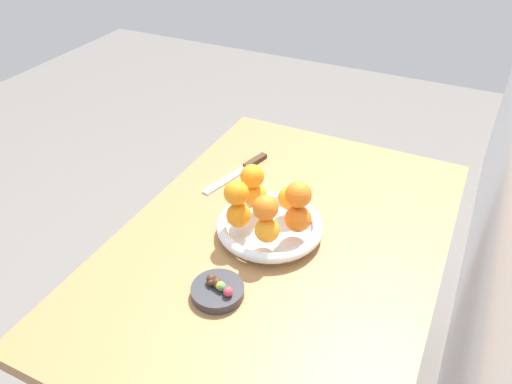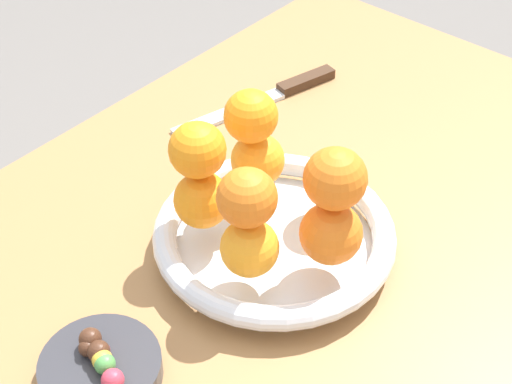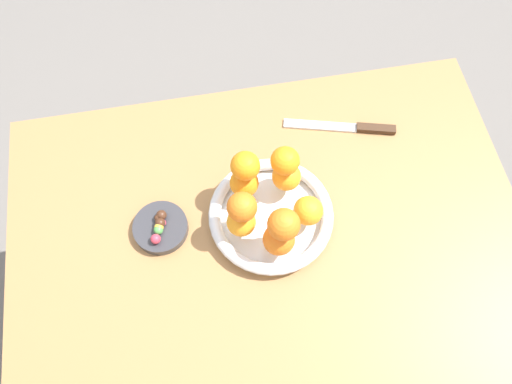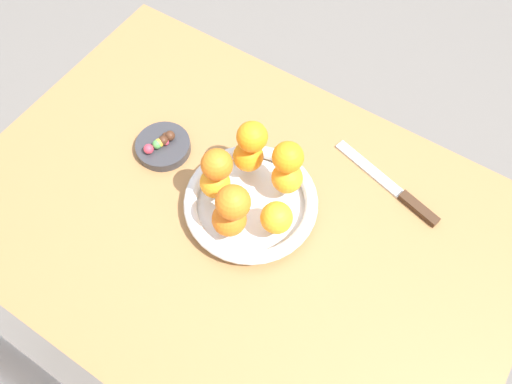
{
  "view_description": "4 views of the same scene",
  "coord_description": "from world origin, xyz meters",
  "px_view_note": "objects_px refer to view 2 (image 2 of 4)",
  "views": [
    {
      "loc": [
        0.86,
        0.35,
        1.55
      ],
      "look_at": [
        0.01,
        -0.06,
        0.87
      ],
      "focal_mm": 35.0,
      "sensor_mm": 36.0,
      "label": 1
    },
    {
      "loc": [
        0.46,
        0.35,
        1.36
      ],
      "look_at": [
        0.0,
        -0.05,
        0.83
      ],
      "focal_mm": 55.0,
      "sensor_mm": 36.0,
      "label": 2
    },
    {
      "loc": [
        0.09,
        0.35,
        1.74
      ],
      "look_at": [
        0.02,
        -0.07,
        0.81
      ],
      "focal_mm": 35.0,
      "sensor_mm": 36.0,
      "label": 3
    },
    {
      "loc": [
        -0.27,
        0.35,
        1.63
      ],
      "look_at": [
        -0.02,
        -0.03,
        0.82
      ],
      "focal_mm": 35.0,
      "sensor_mm": 36.0,
      "label": 4
    }
  ],
  "objects_px": {
    "fruit_bowl": "(274,237)",
    "candy_ball_5": "(113,380)",
    "dining_table": "(289,322)",
    "orange_4": "(331,233)",
    "orange_8": "(197,150)",
    "orange_2": "(202,200)",
    "orange_0": "(333,179)",
    "orange_1": "(258,160)",
    "candy_ball_2": "(102,350)",
    "knife": "(271,96)",
    "candy_ball_0": "(102,360)",
    "candy_ball_1": "(90,339)",
    "orange_7": "(335,179)",
    "orange_5": "(251,116)",
    "orange_3": "(250,248)",
    "candy_ball_6": "(105,364)",
    "candy_dish": "(101,369)",
    "candy_ball_3": "(87,348)",
    "orange_6": "(247,198)",
    "candy_ball_4": "(99,352)"
  },
  "relations": [
    {
      "from": "fruit_bowl",
      "to": "candy_ball_5",
      "type": "height_order",
      "value": "candy_ball_5"
    },
    {
      "from": "dining_table",
      "to": "orange_4",
      "type": "distance_m",
      "value": 0.17
    },
    {
      "from": "orange_8",
      "to": "orange_2",
      "type": "bearing_deg",
      "value": 56.91
    },
    {
      "from": "orange_0",
      "to": "orange_1",
      "type": "xyz_separation_m",
      "value": [
        0.03,
        -0.08,
        0.0
      ]
    },
    {
      "from": "orange_4",
      "to": "orange_8",
      "type": "height_order",
      "value": "orange_8"
    },
    {
      "from": "fruit_bowl",
      "to": "orange_4",
      "type": "bearing_deg",
      "value": 90.69
    },
    {
      "from": "candy_ball_2",
      "to": "knife",
      "type": "relative_size",
      "value": 0.06
    },
    {
      "from": "candy_ball_0",
      "to": "candy_ball_1",
      "type": "relative_size",
      "value": 0.9
    },
    {
      "from": "fruit_bowl",
      "to": "orange_7",
      "type": "height_order",
      "value": "orange_7"
    },
    {
      "from": "orange_4",
      "to": "orange_5",
      "type": "height_order",
      "value": "orange_5"
    },
    {
      "from": "candy_ball_0",
      "to": "candy_ball_2",
      "type": "xyz_separation_m",
      "value": [
        -0.01,
        -0.01,
        -0.0
      ]
    },
    {
      "from": "orange_7",
      "to": "orange_3",
      "type": "bearing_deg",
      "value": -30.83
    },
    {
      "from": "candy_ball_6",
      "to": "candy_dish",
      "type": "bearing_deg",
      "value": -100.81
    },
    {
      "from": "orange_3",
      "to": "candy_ball_2",
      "type": "height_order",
      "value": "orange_3"
    },
    {
      "from": "orange_0",
      "to": "candy_ball_3",
      "type": "relative_size",
      "value": 3.59
    },
    {
      "from": "dining_table",
      "to": "orange_2",
      "type": "distance_m",
      "value": 0.19
    },
    {
      "from": "knife",
      "to": "orange_6",
      "type": "bearing_deg",
      "value": 36.09
    },
    {
      "from": "orange_2",
      "to": "orange_7",
      "type": "height_order",
      "value": "orange_7"
    },
    {
      "from": "candy_ball_1",
      "to": "knife",
      "type": "height_order",
      "value": "candy_ball_1"
    },
    {
      "from": "candy_ball_0",
      "to": "orange_2",
      "type": "bearing_deg",
      "value": -164.65
    },
    {
      "from": "candy_ball_3",
      "to": "orange_5",
      "type": "bearing_deg",
      "value": -172.75
    },
    {
      "from": "orange_0",
      "to": "candy_ball_1",
      "type": "distance_m",
      "value": 0.31
    },
    {
      "from": "candy_ball_5",
      "to": "orange_4",
      "type": "bearing_deg",
      "value": 166.65
    },
    {
      "from": "knife",
      "to": "candy_ball_4",
      "type": "bearing_deg",
      "value": 20.88
    },
    {
      "from": "candy_ball_3",
      "to": "orange_1",
      "type": "bearing_deg",
      "value": -173.97
    },
    {
      "from": "orange_2",
      "to": "dining_table",
      "type": "bearing_deg",
      "value": 111.11
    },
    {
      "from": "fruit_bowl",
      "to": "orange_8",
      "type": "relative_size",
      "value": 4.42
    },
    {
      "from": "knife",
      "to": "orange_1",
      "type": "bearing_deg",
      "value": 36.04
    },
    {
      "from": "orange_4",
      "to": "orange_7",
      "type": "relative_size",
      "value": 1.03
    },
    {
      "from": "orange_4",
      "to": "orange_6",
      "type": "relative_size",
      "value": 1.09
    },
    {
      "from": "orange_0",
      "to": "orange_1",
      "type": "height_order",
      "value": "same"
    },
    {
      "from": "orange_1",
      "to": "orange_4",
      "type": "height_order",
      "value": "orange_4"
    },
    {
      "from": "orange_5",
      "to": "candy_ball_5",
      "type": "bearing_deg",
      "value": 16.02
    },
    {
      "from": "orange_1",
      "to": "candy_ball_5",
      "type": "xyz_separation_m",
      "value": [
        0.29,
        0.08,
        -0.04
      ]
    },
    {
      "from": "candy_ball_1",
      "to": "candy_ball_3",
      "type": "bearing_deg",
      "value": 29.25
    },
    {
      "from": "orange_8",
      "to": "candy_ball_0",
      "type": "bearing_deg",
      "value": 17.01
    },
    {
      "from": "orange_0",
      "to": "orange_5",
      "type": "bearing_deg",
      "value": -69.52
    },
    {
      "from": "fruit_bowl",
      "to": "candy_ball_3",
      "type": "distance_m",
      "value": 0.24
    },
    {
      "from": "dining_table",
      "to": "orange_1",
      "type": "distance_m",
      "value": 0.19
    },
    {
      "from": "fruit_bowl",
      "to": "candy_ball_5",
      "type": "relative_size",
      "value": 12.44
    },
    {
      "from": "orange_5",
      "to": "candy_ball_1",
      "type": "distance_m",
      "value": 0.28
    },
    {
      "from": "orange_5",
      "to": "knife",
      "type": "relative_size",
      "value": 0.23
    },
    {
      "from": "candy_ball_2",
      "to": "candy_ball_3",
      "type": "xyz_separation_m",
      "value": [
        0.01,
        -0.01,
        0.0
      ]
    },
    {
      "from": "orange_2",
      "to": "candy_ball_3",
      "type": "distance_m",
      "value": 0.19
    },
    {
      "from": "orange_5",
      "to": "orange_6",
      "type": "distance_m",
      "value": 0.13
    },
    {
      "from": "orange_6",
      "to": "orange_5",
      "type": "bearing_deg",
      "value": -140.55
    },
    {
      "from": "candy_dish",
      "to": "candy_ball_6",
      "type": "relative_size",
      "value": 5.83
    },
    {
      "from": "orange_5",
      "to": "orange_1",
      "type": "bearing_deg",
      "value": 134.35
    },
    {
      "from": "orange_5",
      "to": "orange_8",
      "type": "height_order",
      "value": "same"
    },
    {
      "from": "orange_8",
      "to": "candy_ball_2",
      "type": "relative_size",
      "value": 4.08
    }
  ]
}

